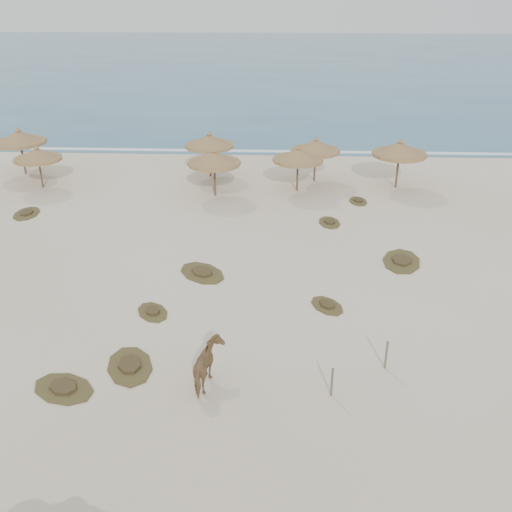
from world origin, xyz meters
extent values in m
plane|color=beige|center=(0.00, 0.00, 0.00)|extent=(160.00, 160.00, 0.00)
cube|color=#2A587F|center=(0.00, 75.00, 0.00)|extent=(200.00, 100.00, 0.01)
cube|color=silver|center=(0.00, 26.00, 0.00)|extent=(70.00, 0.60, 0.01)
cylinder|color=brown|center=(-11.68, 17.19, 1.02)|extent=(0.12, 0.12, 2.05)
cylinder|color=#997245|center=(-11.68, 17.19, 1.87)|extent=(3.79, 3.79, 0.18)
cone|color=#997245|center=(-11.68, 17.19, 2.19)|extent=(3.67, 3.67, 0.73)
cone|color=#997245|center=(-11.68, 17.19, 2.63)|extent=(0.35, 0.35, 0.21)
cylinder|color=brown|center=(-13.91, 19.89, 1.18)|extent=(0.14, 0.14, 2.36)
cylinder|color=#997245|center=(-13.91, 19.89, 2.16)|extent=(4.07, 4.07, 0.20)
cone|color=#997245|center=(-13.91, 19.89, 2.53)|extent=(3.93, 3.93, 0.84)
cone|color=#997245|center=(-13.91, 19.89, 3.04)|extent=(0.41, 0.41, 0.25)
cylinder|color=brown|center=(-1.31, 19.94, 1.14)|extent=(0.13, 0.13, 2.27)
cylinder|color=#997245|center=(-1.31, 19.94, 2.08)|extent=(4.24, 4.24, 0.19)
cone|color=#997245|center=(-1.31, 19.94, 2.43)|extent=(4.10, 4.10, 0.81)
cone|color=#997245|center=(-1.31, 19.94, 2.92)|extent=(0.39, 0.39, 0.24)
cylinder|color=brown|center=(-0.60, 16.19, 1.12)|extent=(0.13, 0.13, 2.23)
cylinder|color=#997245|center=(-0.60, 16.19, 2.04)|extent=(3.47, 3.47, 0.19)
cone|color=#997245|center=(-0.60, 16.19, 2.39)|extent=(3.36, 3.36, 0.80)
cone|color=#997245|center=(-0.60, 16.19, 2.87)|extent=(0.38, 0.38, 0.23)
cylinder|color=brown|center=(4.41, 17.29, 1.09)|extent=(0.12, 0.12, 2.17)
cylinder|color=#997245|center=(4.41, 17.29, 1.98)|extent=(3.65, 3.65, 0.19)
cone|color=#997245|center=(4.41, 17.29, 2.33)|extent=(3.53, 3.53, 0.78)
cone|color=#997245|center=(4.41, 17.29, 2.79)|extent=(0.37, 0.37, 0.23)
cylinder|color=brown|center=(5.58, 19.22, 1.10)|extent=(0.13, 0.13, 2.20)
cylinder|color=#997245|center=(5.58, 19.22, 2.01)|extent=(3.55, 3.55, 0.19)
cone|color=#997245|center=(5.58, 19.22, 2.35)|extent=(3.43, 3.43, 0.78)
cone|color=#997245|center=(5.58, 19.22, 2.82)|extent=(0.38, 0.38, 0.23)
cylinder|color=brown|center=(10.69, 18.19, 1.18)|extent=(0.13, 0.13, 2.36)
cylinder|color=#997245|center=(10.69, 18.19, 2.15)|extent=(4.47, 4.47, 0.20)
cone|color=#997245|center=(10.69, 18.19, 2.53)|extent=(4.32, 4.32, 0.84)
cone|color=#997245|center=(10.69, 18.19, 3.03)|extent=(0.40, 0.40, 0.25)
imported|color=olive|center=(1.12, -1.69, 0.76)|extent=(0.99, 1.87, 1.52)
cylinder|color=#655A4B|center=(5.10, -2.04, 0.53)|extent=(0.09, 0.09, 1.06)
cylinder|color=#655A4B|center=(7.05, -0.53, 0.55)|extent=(0.10, 0.10, 1.09)
camera|label=1|loc=(3.31, -16.54, 12.11)|focal=40.00mm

